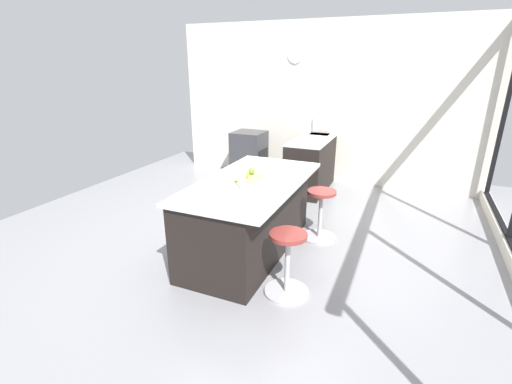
{
  "coord_description": "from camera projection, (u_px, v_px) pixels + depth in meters",
  "views": [
    {
      "loc": [
        3.9,
        1.61,
        2.16
      ],
      "look_at": [
        0.33,
        0.06,
        0.76
      ],
      "focal_mm": 25.39,
      "sensor_mm": 36.0,
      "label": 1
    }
  ],
  "objects": [
    {
      "name": "oven_range",
      "position": [
        249.0,
        154.0,
        7.21
      ],
      "size": [
        0.6,
        0.61,
        0.88
      ],
      "color": "#38383D",
      "rests_on": "ground_plane"
    },
    {
      "name": "apple_green",
      "position": [
        252.0,
        171.0,
        4.24
      ],
      "size": [
        0.08,
        0.08,
        0.08
      ],
      "primitive_type": "sphere",
      "color": "#609E2D",
      "rests_on": "cutting_board"
    },
    {
      "name": "apple_yellow",
      "position": [
        246.0,
        175.0,
        4.11
      ],
      "size": [
        0.08,
        0.08,
        0.08
      ],
      "primitive_type": "sphere",
      "color": "gold",
      "rests_on": "cutting_board"
    },
    {
      "name": "cutting_board",
      "position": [
        249.0,
        178.0,
        4.15
      ],
      "size": [
        0.36,
        0.24,
        0.02
      ],
      "primitive_type": "cube",
      "color": "tan",
      "rests_on": "kitchen_island"
    },
    {
      "name": "ground_plane",
      "position": [
        262.0,
        239.0,
        4.7
      ],
      "size": [
        7.42,
        7.42,
        0.0
      ],
      "primitive_type": "plane",
      "color": "gray"
    },
    {
      "name": "stool_by_window",
      "position": [
        320.0,
        216.0,
        4.61
      ],
      "size": [
        0.44,
        0.44,
        0.66
      ],
      "color": "#B7B7BC",
      "rests_on": "ground_plane"
    },
    {
      "name": "water_bottle",
      "position": [
        243.0,
        179.0,
        3.76
      ],
      "size": [
        0.06,
        0.06,
        0.31
      ],
      "color": "silver",
      "rests_on": "kitchen_island"
    },
    {
      "name": "kitchen_island",
      "position": [
        248.0,
        216.0,
        4.27
      ],
      "size": [
        2.06,
        1.07,
        0.9
      ],
      "color": "black",
      "rests_on": "ground_plane"
    },
    {
      "name": "interior_partition_left",
      "position": [
        322.0,
        104.0,
        6.67
      ],
      "size": [
        0.15,
        5.67,
        2.87
      ],
      "color": "silver",
      "rests_on": "ground_plane"
    },
    {
      "name": "sink_cabinet",
      "position": [
        316.0,
        160.0,
        6.69
      ],
      "size": [
        2.01,
        0.6,
        1.19
      ],
      "color": "black",
      "rests_on": "ground_plane"
    },
    {
      "name": "stool_middle",
      "position": [
        287.0,
        266.0,
        3.49
      ],
      "size": [
        0.44,
        0.44,
        0.66
      ],
      "color": "#B7B7BC",
      "rests_on": "ground_plane"
    }
  ]
}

